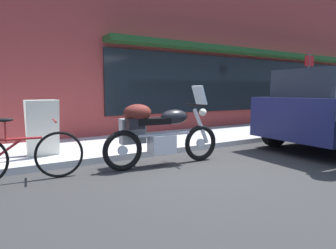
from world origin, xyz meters
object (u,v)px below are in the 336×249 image
(sandwich_board_sign, at_px, (42,128))
(parked_bicycle, at_px, (21,156))
(parking_sign_pole, at_px, (308,85))
(touring_motorcycle, at_px, (157,131))

(sandwich_board_sign, bearing_deg, parked_bicycle, -112.55)
(sandwich_board_sign, relative_size, parking_sign_pole, 0.45)
(touring_motorcycle, xyz_separation_m, sandwich_board_sign, (-1.66, 1.34, 0.03))
(parking_sign_pole, bearing_deg, touring_motorcycle, -169.44)
(sandwich_board_sign, distance_m, parking_sign_pole, 7.76)
(parking_sign_pole, bearing_deg, sandwich_board_sign, 178.42)
(parked_bicycle, distance_m, parking_sign_pole, 8.30)
(touring_motorcycle, bearing_deg, parking_sign_pole, 10.56)
(touring_motorcycle, relative_size, sandwich_board_sign, 2.15)
(parked_bicycle, bearing_deg, parking_sign_pole, 6.30)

